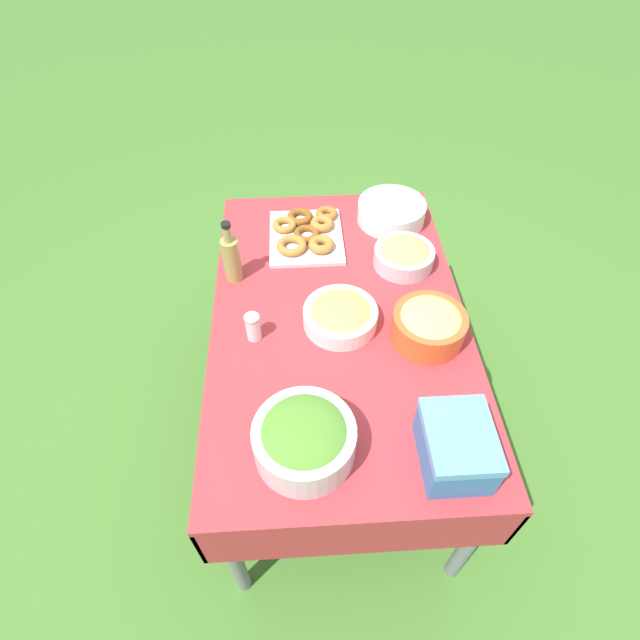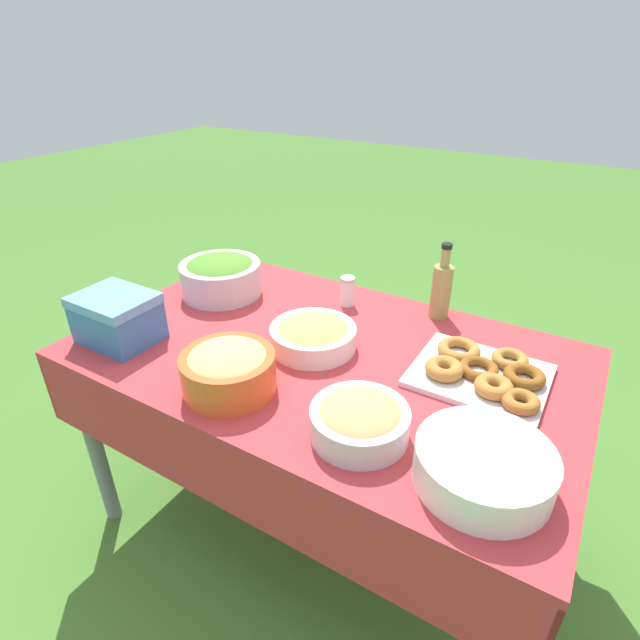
% 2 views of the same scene
% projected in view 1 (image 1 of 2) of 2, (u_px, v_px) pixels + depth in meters
% --- Properties ---
extents(ground_plane, '(14.00, 14.00, 0.00)m').
position_uv_depth(ground_plane, '(335.00, 420.00, 2.26)').
color(ground_plane, '#477A2D').
extents(picnic_table, '(1.43, 0.88, 0.71)m').
position_uv_depth(picnic_table, '(338.00, 332.00, 1.80)').
color(picnic_table, '#B73338').
rests_on(picnic_table, ground_plane).
extents(salad_bowl, '(0.28, 0.28, 0.13)m').
position_uv_depth(salad_bowl, '(304.00, 438.00, 1.34)').
color(salad_bowl, silver).
rests_on(salad_bowl, picnic_table).
extents(pasta_bowl, '(0.24, 0.24, 0.12)m').
position_uv_depth(pasta_bowl, '(429.00, 324.00, 1.62)').
color(pasta_bowl, '#E05B28').
rests_on(pasta_bowl, picnic_table).
extents(donut_platter, '(0.35, 0.30, 0.05)m').
position_uv_depth(donut_platter, '(307.00, 233.00, 2.00)').
color(donut_platter, silver).
rests_on(donut_platter, picnic_table).
extents(plate_stack, '(0.28, 0.28, 0.08)m').
position_uv_depth(plate_stack, '(391.00, 212.00, 2.06)').
color(plate_stack, white).
rests_on(plate_stack, picnic_table).
extents(olive_oil_bottle, '(0.06, 0.06, 0.25)m').
position_uv_depth(olive_oil_bottle, '(231.00, 258.00, 1.78)').
color(olive_oil_bottle, '#998E4C').
rests_on(olive_oil_bottle, picnic_table).
extents(bread_bowl, '(0.23, 0.23, 0.09)m').
position_uv_depth(bread_bowl, '(404.00, 255.00, 1.87)').
color(bread_bowl, silver).
rests_on(bread_bowl, picnic_table).
extents(fruit_bowl, '(0.25, 0.25, 0.08)m').
position_uv_depth(fruit_bowl, '(342.00, 315.00, 1.68)').
color(fruit_bowl, white).
rests_on(fruit_bowl, picnic_table).
extents(cooler_box, '(0.22, 0.18, 0.15)m').
position_uv_depth(cooler_box, '(456.00, 446.00, 1.32)').
color(cooler_box, '#3372B7').
rests_on(cooler_box, picnic_table).
extents(salt_shaker, '(0.05, 0.05, 0.10)m').
position_uv_depth(salt_shaker, '(253.00, 327.00, 1.63)').
color(salt_shaker, white).
rests_on(salt_shaker, picnic_table).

